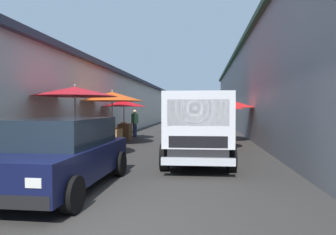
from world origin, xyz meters
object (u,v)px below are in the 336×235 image
object	(u,v)px
fruit_stall_far_left	(227,106)
vendor_by_crates	(135,121)
fruit_stall_near_right	(212,109)
fruit_stall_far_right	(75,101)
delivery_truck	(197,130)
fruit_stall_near_left	(124,108)
fruit_stall_mid_lane	(112,102)
hatchback_car	(61,153)
vendor_in_shade	(192,124)

from	to	relation	value
fruit_stall_far_left	vendor_by_crates	xyz separation A→B (m)	(1.58, 5.07, -0.84)
fruit_stall_near_right	fruit_stall_far_right	bearing A→B (deg)	122.20
delivery_truck	vendor_by_crates	distance (m)	9.11
delivery_truck	fruit_stall_far_left	bearing A→B (deg)	-11.08
fruit_stall_far_left	fruit_stall_near_left	world-z (taller)	fruit_stall_far_left
fruit_stall_mid_lane	vendor_by_crates	xyz separation A→B (m)	(3.88, -0.12, -1.05)
fruit_stall_near_right	hatchback_car	size ratio (longest dim) A/B	0.64
fruit_stall_mid_lane	delivery_truck	world-z (taller)	fruit_stall_mid_lane
fruit_stall_near_left	vendor_by_crates	size ratio (longest dim) A/B	1.51
fruit_stall_mid_lane	fruit_stall_near_left	size ratio (longest dim) A/B	1.17
hatchback_car	vendor_in_shade	distance (m)	9.91
fruit_stall_near_left	delivery_truck	distance (m)	7.87
fruit_stall_near_left	delivery_truck	xyz separation A→B (m)	(-6.77, -3.97, -0.61)
hatchback_car	fruit_stall_near_left	bearing A→B (deg)	7.44
fruit_stall_far_left	fruit_stall_near_right	bearing A→B (deg)	165.75
hatchback_car	fruit_stall_far_left	bearing A→B (deg)	-23.12
fruit_stall_mid_lane	fruit_stall_near_right	world-z (taller)	fruit_stall_mid_lane
hatchback_car	vendor_by_crates	distance (m)	11.10
fruit_stall_far_right	fruit_stall_near_right	world-z (taller)	fruit_stall_far_right
fruit_stall_mid_lane	fruit_stall_far_left	bearing A→B (deg)	-66.05
fruit_stall_far_left	fruit_stall_near_left	size ratio (longest dim) A/B	1.20
fruit_stall_near_right	vendor_by_crates	bearing A→B (deg)	41.90
fruit_stall_mid_lane	fruit_stall_near_right	distance (m)	4.49
delivery_truck	vendor_in_shade	world-z (taller)	delivery_truck
delivery_truck	vendor_by_crates	size ratio (longest dim) A/B	3.15
hatchback_car	delivery_truck	world-z (taller)	delivery_truck
fruit_stall_far_right	fruit_stall_mid_lane	bearing A→B (deg)	-1.41
fruit_stall_far_right	hatchback_car	size ratio (longest dim) A/B	0.69
delivery_truck	hatchback_car	bearing A→B (deg)	135.26
fruit_stall_far_left	hatchback_car	size ratio (longest dim) A/B	0.73
vendor_in_shade	fruit_stall_near_left	bearing A→B (deg)	91.63
fruit_stall_near_right	delivery_truck	size ratio (longest dim) A/B	0.51
fruit_stall_near_right	vendor_in_shade	bearing A→B (deg)	15.37
fruit_stall_near_right	vendor_by_crates	xyz separation A→B (m)	(4.75, 4.27, -0.71)
fruit_stall_far_left	fruit_stall_far_right	world-z (taller)	fruit_stall_far_right
delivery_truck	fruit_stall_near_right	bearing A→B (deg)	-8.19
fruit_stall_far_right	vendor_by_crates	bearing A→B (deg)	-1.62
fruit_stall_far_right	vendor_in_shade	world-z (taller)	fruit_stall_far_right
fruit_stall_far_right	delivery_truck	world-z (taller)	fruit_stall_far_right
fruit_stall_near_right	fruit_stall_near_left	world-z (taller)	fruit_stall_near_left
fruit_stall_near_left	hatchback_car	bearing A→B (deg)	-172.56
fruit_stall_near_left	hatchback_car	distance (m)	9.65
hatchback_car	fruit_stall_far_right	bearing A→B (deg)	19.61
fruit_stall_mid_lane	fruit_stall_near_left	xyz separation A→B (m)	(2.35, 0.09, -0.30)
fruit_stall_far_left	fruit_stall_near_right	size ratio (longest dim) A/B	1.13
fruit_stall_far_left	hatchback_car	bearing A→B (deg)	156.88
vendor_by_crates	vendor_in_shade	xyz separation A→B (m)	(-1.43, -3.35, -0.04)
fruit_stall_near_left	delivery_truck	world-z (taller)	fruit_stall_near_left
fruit_stall_near_left	vendor_by_crates	bearing A→B (deg)	-8.10
fruit_stall_far_left	vendor_in_shade	world-z (taller)	fruit_stall_far_left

